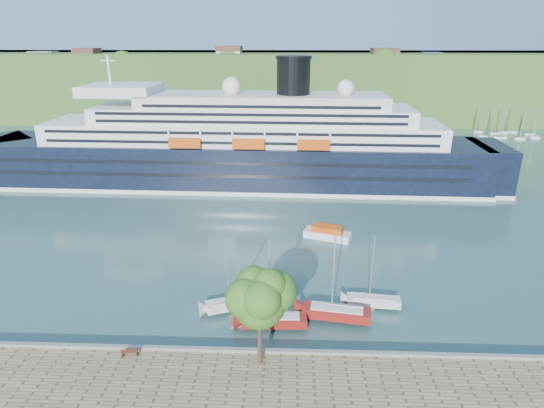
{
  "coord_description": "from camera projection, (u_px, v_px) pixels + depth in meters",
  "views": [
    {
      "loc": [
        2.05,
        -36.67,
        30.07
      ],
      "look_at": [
        -0.52,
        30.0,
        5.21
      ],
      "focal_mm": 30.0,
      "sensor_mm": 36.0,
      "label": 1
    }
  ],
  "objects": [
    {
      "name": "park_bench",
      "position": [
        130.0,
        351.0,
        43.73
      ],
      "size": [
        1.69,
        0.9,
        1.03
      ],
      "primitive_type": null,
      "rotation": [
        0.0,
        0.0,
        0.16
      ],
      "color": "#4D2816",
      "rests_on": "promenade"
    },
    {
      "name": "sailboat_red",
      "position": [
        339.0,
        279.0,
        49.04
      ],
      "size": [
        8.51,
        3.52,
        10.66
      ],
      "primitive_type": null,
      "rotation": [
        0.0,
        0.0,
        -0.15
      ],
      "color": "maroon",
      "rests_on": "ground"
    },
    {
      "name": "quay_coping",
      "position": [
        265.0,
        351.0,
        44.32
      ],
      "size": [
        220.0,
        0.5,
        0.3
      ],
      "primitive_type": "cube",
      "color": "slate",
      "rests_on": "promenade"
    },
    {
      "name": "tender_launch",
      "position": [
        328.0,
        232.0,
        71.3
      ],
      "size": [
        7.78,
        4.83,
        2.03
      ],
      "primitive_type": null,
      "rotation": [
        0.0,
        0.0,
        -0.34
      ],
      "color": "#D24A0C",
      "rests_on": "ground"
    },
    {
      "name": "ground",
      "position": [
        266.0,
        359.0,
        44.91
      ],
      "size": [
        400.0,
        400.0,
        0.0
      ],
      "primitive_type": "plane",
      "color": "#315755",
      "rests_on": "ground"
    },
    {
      "name": "sailboat_extra",
      "position": [
        274.0,
        288.0,
        47.9
      ],
      "size": [
        7.85,
        2.44,
        10.05
      ],
      "primitive_type": null,
      "rotation": [
        0.0,
        0.0,
        0.04
      ],
      "color": "maroon",
      "rests_on": "ground"
    },
    {
      "name": "floating_pontoon",
      "position": [
        302.0,
        313.0,
        52.01
      ],
      "size": [
        16.81,
        6.09,
        0.37
      ],
      "primitive_type": null,
      "rotation": [
        0.0,
        0.0,
        0.25
      ],
      "color": "#69635D",
      "rests_on": "ground"
    },
    {
      "name": "far_hillside",
      "position": [
        285.0,
        85.0,
        176.49
      ],
      "size": [
        400.0,
        50.0,
        24.0
      ],
      "primitive_type": "cube",
      "color": "#3D6227",
      "rests_on": "ground"
    },
    {
      "name": "cruise_ship",
      "position": [
        233.0,
        122.0,
        93.46
      ],
      "size": [
        118.06,
        20.04,
        26.42
      ],
      "primitive_type": null,
      "rotation": [
        0.0,
        0.0,
        -0.02
      ],
      "color": "black",
      "rests_on": "ground"
    },
    {
      "name": "sailboat_white_near",
      "position": [
        232.0,
        276.0,
        51.29
      ],
      "size": [
        7.25,
        4.2,
        9.05
      ],
      "primitive_type": null,
      "rotation": [
        0.0,
        0.0,
        0.34
      ],
      "color": "silver",
      "rests_on": "ground"
    },
    {
      "name": "sailboat_white_far",
      "position": [
        376.0,
        274.0,
        51.9
      ],
      "size": [
        6.95,
        2.56,
        8.78
      ],
      "primitive_type": null,
      "rotation": [
        0.0,
        0.0,
        -0.1
      ],
      "color": "silver",
      "rests_on": "ground"
    },
    {
      "name": "promenade_tree",
      "position": [
        260.0,
        314.0,
        41.12
      ],
      "size": [
        6.5,
        6.5,
        10.76
      ],
      "primitive_type": null,
      "color": "#275717",
      "rests_on": "promenade"
    }
  ]
}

